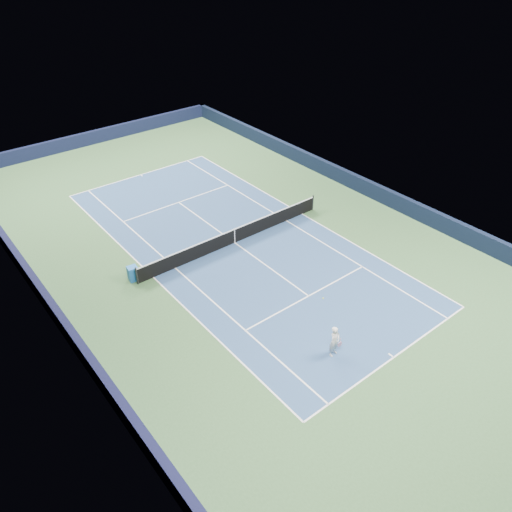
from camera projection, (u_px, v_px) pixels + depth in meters
ground at (235, 243)px, 29.79m from camera, size 40.00×40.00×0.00m
wall_far at (95, 137)px, 42.20m from camera, size 22.00×0.35×1.10m
wall_right at (358, 184)px, 35.01m from camera, size 0.35×40.00×1.10m
wall_left at (54, 310)px, 23.94m from camera, size 0.35×40.00×1.10m
court_surface at (235, 243)px, 29.79m from camera, size 10.97×23.77×0.01m
baseline_far at (141, 175)px, 37.41m from camera, size 10.97×0.08×0.00m
baseline_near at (394, 357)px, 22.16m from camera, size 10.97×0.08×0.00m
sideline_doubles_right at (302, 214)px, 32.59m from camera, size 0.08×23.77×0.00m
sideline_doubles_left at (153, 277)px, 26.98m from camera, size 0.08×23.77×0.00m
sideline_singles_right at (286, 221)px, 31.89m from camera, size 0.08×23.77×0.00m
sideline_singles_left at (175, 268)px, 27.68m from camera, size 0.08×23.77×0.00m
service_line_far at (179, 202)px, 33.89m from camera, size 8.23×0.08×0.00m
service_line_near at (309, 296)px, 25.68m from camera, size 8.23×0.08×0.00m
center_service_line at (235, 243)px, 29.79m from camera, size 0.08×12.80×0.00m
center_mark_far at (141, 175)px, 37.32m from camera, size 0.08×0.30×0.00m
center_mark_near at (391, 355)px, 22.25m from camera, size 0.08×0.30×0.00m
tennis_net at (235, 236)px, 29.50m from camera, size 12.90×0.10×1.07m
sponsor_cube at (133, 273)px, 26.58m from camera, size 0.59×0.53×0.84m
tennis_player at (335, 341)px, 21.88m from camera, size 0.77×1.27×2.57m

